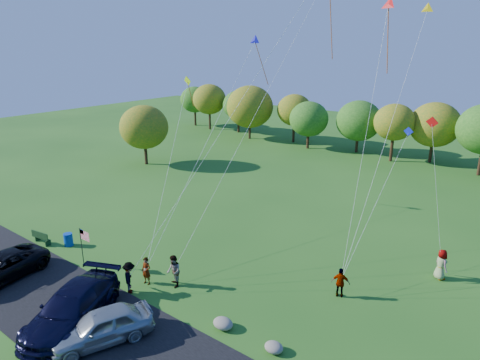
% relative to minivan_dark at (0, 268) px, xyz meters
% --- Properties ---
extents(ground, '(140.00, 140.00, 0.00)m').
position_rel_minivan_dark_xyz_m(ground, '(8.65, 4.68, -0.83)').
color(ground, '#215518').
rests_on(ground, ground).
extents(asphalt_lane, '(44.00, 6.00, 0.06)m').
position_rel_minivan_dark_xyz_m(asphalt_lane, '(8.65, 0.68, -0.80)').
color(asphalt_lane, black).
rests_on(asphalt_lane, ground).
extents(treeline, '(76.50, 28.31, 8.41)m').
position_rel_minivan_dark_xyz_m(treeline, '(7.03, 41.23, 4.00)').
color(treeline, '#382114').
rests_on(treeline, ground).
extents(minivan_dark, '(3.40, 5.88, 1.54)m').
position_rel_minivan_dark_xyz_m(minivan_dark, '(0.00, 0.00, 0.00)').
color(minivan_dark, black).
rests_on(minivan_dark, asphalt_lane).
extents(minivan_navy, '(4.92, 6.83, 1.84)m').
position_rel_minivan_dark_xyz_m(minivan_navy, '(7.31, 0.22, 0.15)').
color(minivan_navy, black).
rests_on(minivan_navy, asphalt_lane).
extents(minivan_silver, '(3.62, 5.20, 1.64)m').
position_rel_minivan_dark_xyz_m(minivan_silver, '(9.64, 0.29, 0.05)').
color(minivan_silver, '#A6ADB0').
rests_on(minivan_silver, asphalt_lane).
extents(flyer_a, '(0.67, 0.50, 1.69)m').
position_rel_minivan_dark_xyz_m(flyer_a, '(7.25, 5.07, 0.02)').
color(flyer_a, '#4C4C59').
rests_on(flyer_a, ground).
extents(flyer_b, '(1.20, 1.13, 1.95)m').
position_rel_minivan_dark_xyz_m(flyer_b, '(8.73, 5.87, 0.14)').
color(flyer_b, '#4C4C59').
rests_on(flyer_b, ground).
extents(flyer_c, '(1.38, 1.30, 1.88)m').
position_rel_minivan_dark_xyz_m(flyer_c, '(7.21, 3.88, 0.11)').
color(flyer_c, '#4C4C59').
rests_on(flyer_c, ground).
extents(flyer_d, '(1.11, 0.74, 1.74)m').
position_rel_minivan_dark_xyz_m(flyer_d, '(16.91, 10.80, 0.04)').
color(flyer_d, '#4C4C59').
rests_on(flyer_d, ground).
extents(flyer_e, '(1.10, 1.07, 1.90)m').
position_rel_minivan_dark_xyz_m(flyer_e, '(20.86, 16.28, 0.12)').
color(flyer_e, '#4C4C59').
rests_on(flyer_e, ground).
extents(park_bench, '(1.67, 0.54, 0.92)m').
position_rel_minivan_dark_xyz_m(park_bench, '(-2.85, 4.03, -0.34)').
color(park_bench, '#133615').
rests_on(park_bench, ground).
extents(trash_barrel, '(0.61, 0.61, 0.91)m').
position_rel_minivan_dark_xyz_m(trash_barrel, '(-1.02, 5.04, -0.37)').
color(trash_barrel, '#0B3AA9').
rests_on(trash_barrel, ground).
extents(flag_assembly, '(0.98, 0.63, 2.65)m').
position_rel_minivan_dark_xyz_m(flag_assembly, '(2.73, 3.98, 1.17)').
color(flag_assembly, black).
rests_on(flag_assembly, ground).
extents(boulder_near, '(1.08, 0.84, 0.54)m').
position_rel_minivan_dark_xyz_m(boulder_near, '(13.50, 4.61, -0.56)').
color(boulder_near, gray).
rests_on(boulder_near, ground).
extents(boulder_far, '(0.91, 0.76, 0.47)m').
position_rel_minivan_dark_xyz_m(boulder_far, '(16.47, 4.71, -0.59)').
color(boulder_far, gray).
rests_on(boulder_far, ground).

